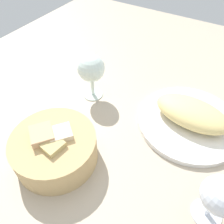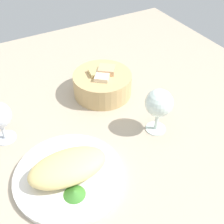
{
  "view_description": "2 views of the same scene",
  "coord_description": "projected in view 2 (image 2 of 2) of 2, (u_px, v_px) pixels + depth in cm",
  "views": [
    {
      "loc": [
        -12.3,
        36.69,
        44.92
      ],
      "look_at": [
        7.43,
        4.14,
        4.88
      ],
      "focal_mm": 35.75,
      "sensor_mm": 36.0,
      "label": 1
    },
    {
      "loc": [
        -21.41,
        -49.24,
        58.54
      ],
      "look_at": [
        8.39,
        4.42,
        4.94
      ],
      "focal_mm": 47.0,
      "sensor_mm": 36.0,
      "label": 2
    }
  ],
  "objects": [
    {
      "name": "wine_glass_near",
      "position": [
        159.0,
        104.0,
        0.77
      ],
      "size": [
        7.61,
        7.61,
        13.41
      ],
      "color": "silver",
      "rests_on": "ground_plane"
    },
    {
      "name": "bread_basket",
      "position": [
        102.0,
        83.0,
        0.94
      ],
      "size": [
        18.59,
        18.59,
        8.9
      ],
      "color": "tan",
      "rests_on": "ground_plane"
    },
    {
      "name": "ground_plane",
      "position": [
        93.0,
        148.0,
        0.79
      ],
      "size": [
        140.0,
        140.0,
        2.0
      ],
      "primitive_type": "cube",
      "color": "#B5A58D"
    },
    {
      "name": "lettuce_garnish",
      "position": [
        74.0,
        193.0,
        0.65
      ],
      "size": [
        5.1,
        5.1,
        1.36
      ],
      "primitive_type": "cone",
      "color": "#3C802D",
      "rests_on": "plate"
    },
    {
      "name": "omelette",
      "position": [
        68.0,
        167.0,
        0.68
      ],
      "size": [
        19.53,
        11.61,
        5.23
      ],
      "primitive_type": "ellipsoid",
      "rotation": [
        0.0,
        0.0,
        -0.07
      ],
      "color": "#EBCF80",
      "rests_on": "plate"
    },
    {
      "name": "plate",
      "position": [
        69.0,
        176.0,
        0.7
      ],
      "size": [
        26.58,
        26.58,
        1.4
      ],
      "primitive_type": "cylinder",
      "color": "white",
      "rests_on": "ground_plane"
    }
  ]
}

